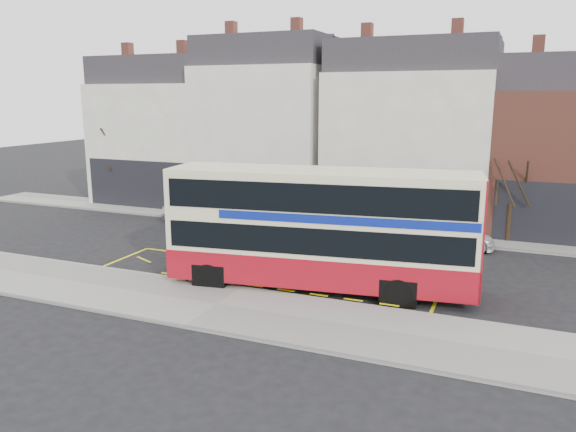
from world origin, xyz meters
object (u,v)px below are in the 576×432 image
at_px(car_grey, 282,220).
at_px(street_tree_left, 116,137).
at_px(street_tree_right, 513,170).
at_px(car_white, 449,236).
at_px(car_silver, 191,214).
at_px(double_decker_bus, 321,228).
at_px(bus_stop_post, 187,238).

bearing_deg(car_grey, street_tree_left, 67.96).
xyz_separation_m(car_grey, street_tree_left, (-13.54, 3.35, 3.85)).
bearing_deg(street_tree_right, car_white, -141.01).
relative_size(car_silver, car_grey, 0.90).
bearing_deg(double_decker_bus, street_tree_right, 49.56).
xyz_separation_m(double_decker_bus, car_white, (3.79, 7.94, -1.80)).
bearing_deg(car_silver, car_white, -71.19).
bearing_deg(car_white, street_tree_left, 71.41).
bearing_deg(bus_stop_post, car_silver, 127.76).
bearing_deg(double_decker_bus, car_grey, 114.66).
height_order(double_decker_bus, car_grey, double_decker_bus).
height_order(street_tree_left, street_tree_right, street_tree_left).
bearing_deg(car_white, bus_stop_post, 126.39).
bearing_deg(car_white, car_grey, 81.10).
bearing_deg(street_tree_left, car_silver, -24.38).
bearing_deg(double_decker_bus, bus_stop_post, -171.04).
bearing_deg(street_tree_left, bus_stop_post, -42.97).
relative_size(car_silver, street_tree_right, 0.72).
relative_size(bus_stop_post, street_tree_right, 0.53).
bearing_deg(street_tree_left, double_decker_bus, -30.86).
distance_m(double_decker_bus, street_tree_right, 12.01).
height_order(double_decker_bus, car_white, double_decker_bus).
height_order(car_grey, street_tree_right, street_tree_right).
bearing_deg(bus_stop_post, double_decker_bus, 23.26).
xyz_separation_m(car_silver, car_white, (14.20, 0.56, -0.05)).
relative_size(double_decker_bus, street_tree_left, 1.76).
relative_size(car_grey, car_white, 1.02).
bearing_deg(bus_stop_post, car_white, 53.49).
bearing_deg(car_grey, car_white, -96.33).
height_order(bus_stop_post, street_tree_right, street_tree_right).
distance_m(car_silver, street_tree_left, 9.63).
xyz_separation_m(bus_stop_post, car_grey, (0.09, 9.17, -1.18)).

